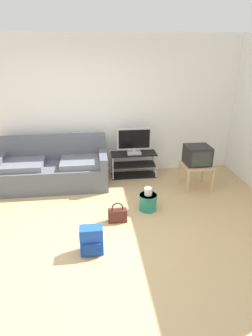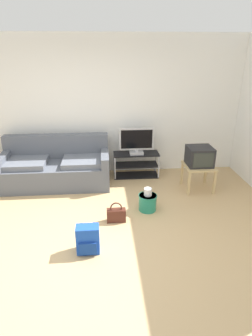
# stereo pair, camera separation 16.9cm
# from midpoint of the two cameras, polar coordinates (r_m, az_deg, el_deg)

# --- Properties ---
(ground_plane) EXTENTS (9.00, 9.80, 0.02)m
(ground_plane) POSITION_cam_midpoint_polar(r_m,az_deg,el_deg) (4.00, -6.16, -14.47)
(ground_plane) COLOR tan
(wall_back) EXTENTS (9.00, 0.10, 2.70)m
(wall_back) POSITION_cam_midpoint_polar(r_m,az_deg,el_deg) (5.74, -6.29, 12.06)
(wall_back) COLOR white
(wall_back) RESTS_ON ground_plane
(couch) EXTENTS (2.00, 0.88, 0.89)m
(couch) POSITION_cam_midpoint_polar(r_m,az_deg,el_deg) (5.53, -13.04, 0.12)
(couch) COLOR #565B66
(couch) RESTS_ON ground_plane
(tv_stand) EXTENTS (0.90, 0.37, 0.49)m
(tv_stand) POSITION_cam_midpoint_polar(r_m,az_deg,el_deg) (5.75, 2.87, 0.68)
(tv_stand) COLOR black
(tv_stand) RESTS_ON ground_plane
(flat_tv) EXTENTS (0.67, 0.22, 0.52)m
(flat_tv) POSITION_cam_midpoint_polar(r_m,az_deg,el_deg) (5.56, 3.00, 5.38)
(flat_tv) COLOR #B2B2B7
(flat_tv) RESTS_ON tv_stand
(side_table) EXTENTS (0.52, 0.52, 0.47)m
(side_table) POSITION_cam_midpoint_polar(r_m,az_deg,el_deg) (5.33, 15.29, -0.22)
(side_table) COLOR tan
(side_table) RESTS_ON ground_plane
(crt_tv) EXTENTS (0.44, 0.42, 0.34)m
(crt_tv) POSITION_cam_midpoint_polar(r_m,az_deg,el_deg) (5.26, 15.50, 2.31)
(crt_tv) COLOR #232326
(crt_tv) RESTS_ON side_table
(backpack) EXTENTS (0.29, 0.24, 0.37)m
(backpack) POSITION_cam_midpoint_polar(r_m,az_deg,el_deg) (3.70, -6.37, -14.16)
(backpack) COLOR blue
(backpack) RESTS_ON ground_plane
(handbag) EXTENTS (0.28, 0.12, 0.32)m
(handbag) POSITION_cam_midpoint_polar(r_m,az_deg,el_deg) (4.30, -0.84, -9.39)
(handbag) COLOR #4C2319
(handbag) RESTS_ON ground_plane
(cleaning_bucket) EXTENTS (0.29, 0.29, 0.39)m
(cleaning_bucket) POSITION_cam_midpoint_polar(r_m,az_deg,el_deg) (4.58, 5.44, -6.68)
(cleaning_bucket) COLOR #238466
(cleaning_bucket) RESTS_ON ground_plane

